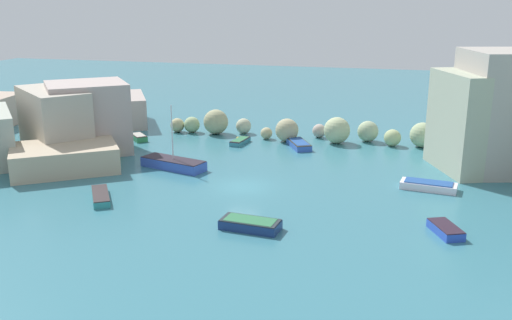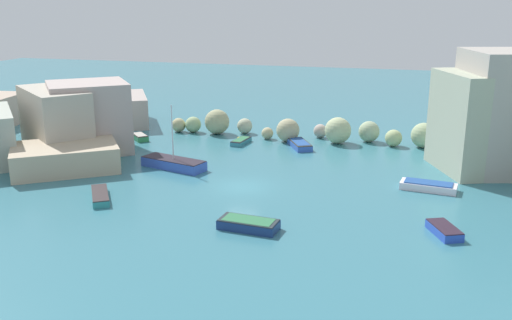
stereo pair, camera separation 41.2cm
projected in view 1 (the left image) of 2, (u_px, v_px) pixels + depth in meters
cove_water at (242, 187)px, 43.52m from camera, size 160.00×160.00×0.00m
cliff_headland_left at (10, 123)px, 54.25m from camera, size 28.31×29.74×6.51m
rock_breakwater at (317, 130)px, 57.39m from camera, size 30.61×4.38×2.62m
channel_buoy at (238, 139)px, 57.25m from camera, size 0.48×0.48×0.48m
moored_boat_0 at (240, 141)px, 56.31m from camera, size 1.42×3.03×0.49m
moored_boat_1 at (173, 163)px, 48.09m from camera, size 6.03×3.35×5.44m
moored_boat_2 at (429, 186)px, 42.81m from camera, size 4.27×2.10×0.62m
moored_boat_3 at (446, 230)px, 34.72m from camera, size 2.23×2.98×0.57m
moored_boat_4 at (250, 224)px, 35.41m from camera, size 3.86×1.95×0.65m
moored_boat_5 at (139, 137)px, 57.74m from camera, size 2.47×2.49×0.60m
moored_boat_6 at (101, 196)px, 40.65m from camera, size 3.10×3.99×0.53m
moored_boat_7 at (111, 152)px, 52.34m from camera, size 2.85×4.66×0.51m
moored_boat_8 at (299, 144)px, 54.97m from camera, size 3.10×4.10×0.61m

